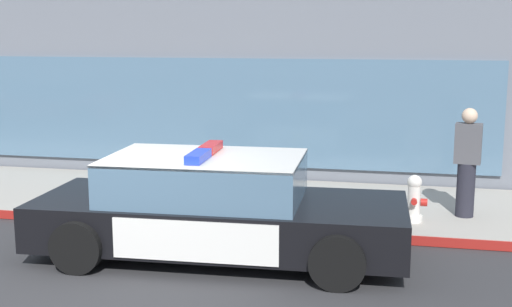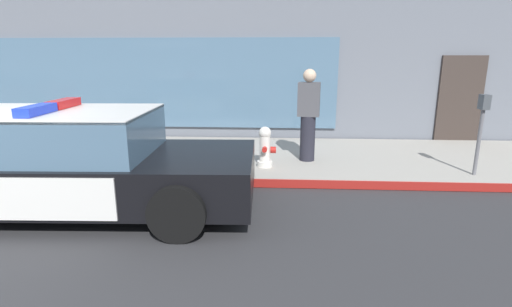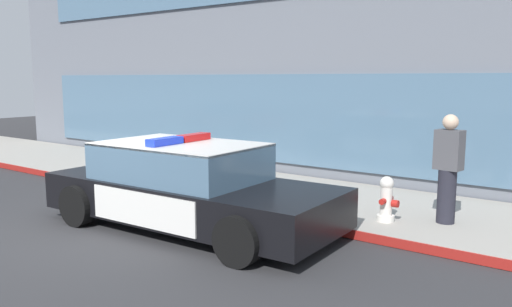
# 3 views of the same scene
# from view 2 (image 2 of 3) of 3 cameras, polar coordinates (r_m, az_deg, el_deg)

# --- Properties ---
(sidewalk) EXTENTS (48.00, 3.23, 0.15)m
(sidewalk) POSITION_cam_2_polar(r_m,az_deg,el_deg) (8.84, -24.04, -0.19)
(sidewalk) COLOR #A39E93
(sidewalk) RESTS_ON ground
(curb_red_paint) EXTENTS (28.80, 0.04, 0.14)m
(curb_red_paint) POSITION_cam_2_polar(r_m,az_deg,el_deg) (7.49, -29.66, -3.29)
(curb_red_paint) COLOR maroon
(curb_red_paint) RESTS_ON ground
(storefront_building) EXTENTS (23.60, 11.70, 6.66)m
(storefront_building) POSITION_cam_2_polar(r_m,az_deg,el_deg) (15.39, -7.88, 18.73)
(storefront_building) COLOR slate
(storefront_building) RESTS_ON ground
(police_cruiser) EXTENTS (5.02, 2.25, 1.49)m
(police_cruiser) POSITION_cam_2_polar(r_m,az_deg,el_deg) (5.87, -26.02, -1.12)
(police_cruiser) COLOR black
(police_cruiser) RESTS_ON ground
(fire_hydrant) EXTENTS (0.34, 0.39, 0.73)m
(fire_hydrant) POSITION_cam_2_polar(r_m,az_deg,el_deg) (6.89, 1.36, 0.91)
(fire_hydrant) COLOR silver
(fire_hydrant) RESTS_ON sidewalk
(pedestrian_on_sidewalk) EXTENTS (0.43, 0.31, 1.71)m
(pedestrian_on_sidewalk) POSITION_cam_2_polar(r_m,az_deg,el_deg) (7.28, 7.74, 5.61)
(pedestrian_on_sidewalk) COLOR #23232D
(pedestrian_on_sidewalk) RESTS_ON sidewalk
(parking_meter) EXTENTS (0.12, 0.18, 1.34)m
(parking_meter) POSITION_cam_2_polar(r_m,az_deg,el_deg) (7.26, 30.39, 4.30)
(parking_meter) COLOR slate
(parking_meter) RESTS_ON sidewalk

